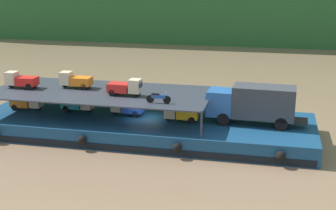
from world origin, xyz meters
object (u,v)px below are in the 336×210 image
(mini_truck_upper_stern, at_px, (21,80))
(mini_truck_lower_fore, at_px, (180,113))
(motorcycle_upper_port, at_px, (158,98))
(mini_truck_lower_stern, at_px, (27,102))
(mini_truck_upper_fore, at_px, (125,87))
(covered_lorry, at_px, (254,103))
(mini_truck_upper_mid, at_px, (75,80))
(mini_truck_lower_aft, at_px, (78,103))
(mini_truck_lower_mid, at_px, (127,107))
(cargo_barge, at_px, (145,126))

(mini_truck_upper_stern, bearing_deg, mini_truck_lower_fore, -0.23)
(mini_truck_upper_stern, xyz_separation_m, motorcycle_upper_port, (12.65, -2.14, -0.26))
(mini_truck_lower_stern, relative_size, mini_truck_upper_fore, 0.99)
(covered_lorry, distance_m, mini_truck_upper_fore, 10.32)
(mini_truck_lower_fore, distance_m, mini_truck_upper_stern, 14.12)
(mini_truck_upper_stern, xyz_separation_m, mini_truck_upper_mid, (4.54, 1.03, 0.00))
(covered_lorry, height_order, mini_truck_upper_mid, mini_truck_upper_mid)
(mini_truck_lower_fore, distance_m, mini_truck_upper_mid, 9.70)
(covered_lorry, height_order, mini_truck_lower_aft, covered_lorry)
(mini_truck_upper_mid, bearing_deg, mini_truck_lower_aft, -38.24)
(mini_truck_lower_mid, bearing_deg, cargo_barge, -15.28)
(covered_lorry, height_order, mini_truck_lower_fore, covered_lorry)
(mini_truck_lower_stern, relative_size, mini_truck_upper_stern, 1.00)
(cargo_barge, xyz_separation_m, motorcycle_upper_port, (1.76, -2.37, 3.18))
(mini_truck_lower_mid, height_order, mini_truck_upper_mid, mini_truck_upper_mid)
(cargo_barge, relative_size, mini_truck_lower_stern, 10.02)
(mini_truck_upper_stern, relative_size, mini_truck_upper_mid, 1.00)
(mini_truck_lower_aft, distance_m, motorcycle_upper_port, 8.54)
(covered_lorry, height_order, mini_truck_upper_stern, mini_truck_upper_stern)
(mini_truck_upper_mid, bearing_deg, mini_truck_lower_stern, -170.23)
(mini_truck_lower_mid, xyz_separation_m, mini_truck_upper_fore, (0.30, -1.15, 2.00))
(mini_truck_lower_stern, height_order, mini_truck_upper_fore, mini_truck_upper_fore)
(mini_truck_upper_fore, bearing_deg, covered_lorry, 5.41)
(cargo_barge, relative_size, covered_lorry, 3.49)
(mini_truck_lower_mid, distance_m, mini_truck_upper_stern, 9.44)
(mini_truck_upper_mid, bearing_deg, cargo_barge, -7.18)
(cargo_barge, height_order, mini_truck_upper_mid, mini_truck_upper_mid)
(mini_truck_lower_aft, bearing_deg, mini_truck_lower_mid, -1.51)
(covered_lorry, relative_size, motorcycle_upper_port, 4.17)
(mini_truck_upper_mid, relative_size, motorcycle_upper_port, 1.44)
(mini_truck_lower_mid, xyz_separation_m, motorcycle_upper_port, (3.45, -2.83, 1.74))
(mini_truck_lower_fore, bearing_deg, covered_lorry, 5.57)
(mini_truck_lower_stern, bearing_deg, mini_truck_upper_fore, -4.66)
(mini_truck_lower_stern, bearing_deg, mini_truck_lower_aft, 6.41)
(mini_truck_lower_fore, height_order, motorcycle_upper_port, motorcycle_upper_port)
(covered_lorry, bearing_deg, mini_truck_upper_mid, 178.04)
(mini_truck_lower_fore, bearing_deg, mini_truck_lower_aft, 174.65)
(mini_truck_upper_stern, bearing_deg, mini_truck_lower_mid, 4.26)
(mini_truck_upper_stern, bearing_deg, covered_lorry, 1.47)
(mini_truck_lower_fore, bearing_deg, motorcycle_upper_port, -122.37)
(covered_lorry, xyz_separation_m, motorcycle_upper_port, (-7.07, -2.65, 0.74))
(mini_truck_lower_mid, relative_size, motorcycle_upper_port, 1.46)
(covered_lorry, distance_m, mini_truck_lower_stern, 19.49)
(mini_truck_upper_mid, bearing_deg, motorcycle_upper_port, -21.32)
(mini_truck_lower_fore, distance_m, mini_truck_upper_fore, 4.92)
(mini_truck_lower_stern, bearing_deg, mini_truck_lower_mid, 2.54)
(covered_lorry, distance_m, mini_truck_upper_mid, 15.23)
(mini_truck_lower_stern, distance_m, mini_truck_lower_aft, 4.59)
(mini_truck_upper_mid, bearing_deg, covered_lorry, -1.96)
(mini_truck_lower_aft, distance_m, mini_truck_lower_mid, 4.38)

